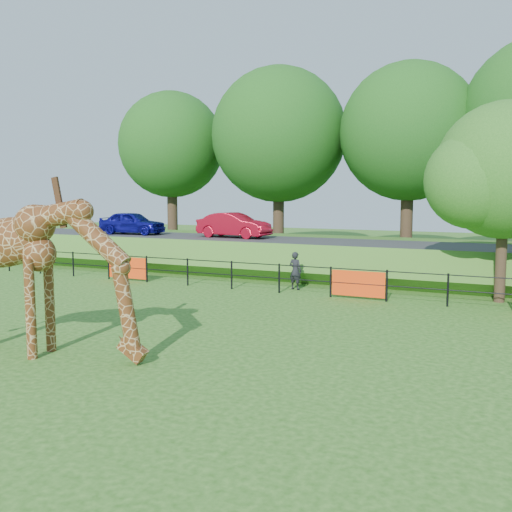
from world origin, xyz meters
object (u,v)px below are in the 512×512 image
object	(u,v)px
giraffe	(45,278)
visitor	(295,271)
tree_east	(508,176)
car_blue	(132,223)
car_red	(234,225)

from	to	relation	value
giraffe	visitor	size ratio (longest dim) A/B	3.45
giraffe	tree_east	bearing A→B (deg)	43.77
car_blue	visitor	bearing A→B (deg)	-118.95
giraffe	visitor	xyz separation A→B (m)	(1.87, 10.79, -1.07)
giraffe	tree_east	xyz separation A→B (m)	(9.20, 11.46, 2.48)
tree_east	giraffe	bearing A→B (deg)	-128.77
car_red	visitor	world-z (taller)	car_red
car_red	tree_east	bearing A→B (deg)	-106.58
tree_east	car_blue	bearing A→B (deg)	166.26
giraffe	car_red	world-z (taller)	giraffe
car_red	tree_east	distance (m)	14.05
giraffe	tree_east	distance (m)	14.90
car_blue	tree_east	world-z (taller)	tree_east
visitor	tree_east	bearing A→B (deg)	-162.02
tree_east	car_red	bearing A→B (deg)	158.91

